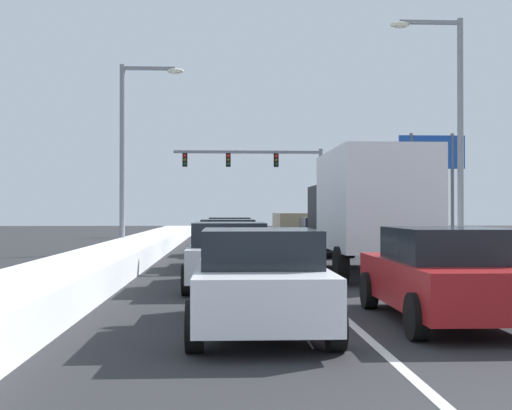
{
  "coord_description": "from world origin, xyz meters",
  "views": [
    {
      "loc": [
        -2.01,
        -4.21,
        1.78
      ],
      "look_at": [
        -0.12,
        36.09,
        2.12
      ],
      "focal_mm": 48.32,
      "sensor_mm": 36.0,
      "label": 1
    }
  ],
  "objects_px": {
    "sedan_charcoal_right_lane_third": "(322,236)",
    "box_truck_right_lane_second": "(366,206)",
    "traffic_light_gantry": "(269,169)",
    "sedan_red_right_lane_nearest": "(445,274)",
    "sedan_gray_center_lane_third": "(228,243)",
    "roadside_sign_right": "(432,164)",
    "street_lamp_right_mid": "(451,117)",
    "suv_tan_right_lane_fourth": "(296,226)",
    "street_lamp_left_mid": "(131,140)",
    "sedan_green_center_lane_fourth": "(229,236)",
    "sedan_white_center_lane_nearest": "(259,279)",
    "sedan_silver_center_lane_second": "(229,255)"
  },
  "relations": [
    {
      "from": "box_truck_right_lane_second",
      "to": "sedan_silver_center_lane_second",
      "type": "relative_size",
      "value": 1.6
    },
    {
      "from": "sedan_silver_center_lane_second",
      "to": "sedan_charcoal_right_lane_third",
      "type": "bearing_deg",
      "value": 71.48
    },
    {
      "from": "sedan_white_center_lane_nearest",
      "to": "sedan_silver_center_lane_second",
      "type": "xyz_separation_m",
      "value": [
        -0.41,
        5.82,
        0.0
      ]
    },
    {
      "from": "sedan_red_right_lane_nearest",
      "to": "traffic_light_gantry",
      "type": "bearing_deg",
      "value": 90.52
    },
    {
      "from": "sedan_white_center_lane_nearest",
      "to": "roadside_sign_right",
      "type": "bearing_deg",
      "value": 67.13
    },
    {
      "from": "traffic_light_gantry",
      "to": "street_lamp_left_mid",
      "type": "xyz_separation_m",
      "value": [
        -7.04,
        -19.91,
        0.01
      ]
    },
    {
      "from": "sedan_charcoal_right_lane_third",
      "to": "street_lamp_left_mid",
      "type": "height_order",
      "value": "street_lamp_left_mid"
    },
    {
      "from": "suv_tan_right_lane_fourth",
      "to": "roadside_sign_right",
      "type": "relative_size",
      "value": 0.89
    },
    {
      "from": "street_lamp_left_mid",
      "to": "roadside_sign_right",
      "type": "xyz_separation_m",
      "value": [
        13.83,
        3.79,
        -0.71
      ]
    },
    {
      "from": "box_truck_right_lane_second",
      "to": "sedan_green_center_lane_fourth",
      "type": "relative_size",
      "value": 1.6
    },
    {
      "from": "suv_tan_right_lane_fourth",
      "to": "traffic_light_gantry",
      "type": "bearing_deg",
      "value": 91.35
    },
    {
      "from": "sedan_red_right_lane_nearest",
      "to": "box_truck_right_lane_second",
      "type": "xyz_separation_m",
      "value": [
        0.42,
        8.09,
        1.14
      ]
    },
    {
      "from": "traffic_light_gantry",
      "to": "sedan_red_right_lane_nearest",
      "type": "bearing_deg",
      "value": -89.48
    },
    {
      "from": "sedan_charcoal_right_lane_third",
      "to": "suv_tan_right_lane_fourth",
      "type": "xyz_separation_m",
      "value": [
        -0.4,
        6.41,
        0.25
      ]
    },
    {
      "from": "sedan_red_right_lane_nearest",
      "to": "street_lamp_right_mid",
      "type": "distance_m",
      "value": 14.84
    },
    {
      "from": "sedan_charcoal_right_lane_third",
      "to": "roadside_sign_right",
      "type": "bearing_deg",
      "value": 40.69
    },
    {
      "from": "sedan_white_center_lane_nearest",
      "to": "sedan_silver_center_lane_second",
      "type": "bearing_deg",
      "value": 93.99
    },
    {
      "from": "suv_tan_right_lane_fourth",
      "to": "sedan_green_center_lane_fourth",
      "type": "height_order",
      "value": "suv_tan_right_lane_fourth"
    },
    {
      "from": "sedan_white_center_lane_nearest",
      "to": "sedan_green_center_lane_fourth",
      "type": "distance_m",
      "value": 17.94
    },
    {
      "from": "sedan_charcoal_right_lane_third",
      "to": "street_lamp_left_mid",
      "type": "distance_m",
      "value": 8.85
    },
    {
      "from": "sedan_gray_center_lane_third",
      "to": "street_lamp_right_mid",
      "type": "xyz_separation_m",
      "value": [
        8.01,
        2.66,
        4.39
      ]
    },
    {
      "from": "sedan_gray_center_lane_third",
      "to": "roadside_sign_right",
      "type": "relative_size",
      "value": 0.82
    },
    {
      "from": "street_lamp_right_mid",
      "to": "suv_tan_right_lane_fourth",
      "type": "bearing_deg",
      "value": 115.64
    },
    {
      "from": "suv_tan_right_lane_fourth",
      "to": "street_lamp_left_mid",
      "type": "height_order",
      "value": "street_lamp_left_mid"
    },
    {
      "from": "street_lamp_left_mid",
      "to": "roadside_sign_right",
      "type": "bearing_deg",
      "value": 15.32
    },
    {
      "from": "sedan_green_center_lane_fourth",
      "to": "sedan_red_right_lane_nearest",
      "type": "bearing_deg",
      "value": -79.17
    },
    {
      "from": "suv_tan_right_lane_fourth",
      "to": "sedan_green_center_lane_fourth",
      "type": "bearing_deg",
      "value": -120.15
    },
    {
      "from": "sedan_gray_center_lane_third",
      "to": "street_lamp_right_mid",
      "type": "distance_m",
      "value": 9.51
    },
    {
      "from": "box_truck_right_lane_second",
      "to": "roadside_sign_right",
      "type": "xyz_separation_m",
      "value": [
        6.03,
        13.67,
        2.12
      ]
    },
    {
      "from": "sedan_green_center_lane_fourth",
      "to": "roadside_sign_right",
      "type": "height_order",
      "value": "roadside_sign_right"
    },
    {
      "from": "sedan_silver_center_lane_second",
      "to": "sedan_gray_center_lane_third",
      "type": "relative_size",
      "value": 1.0
    },
    {
      "from": "sedan_charcoal_right_lane_third",
      "to": "roadside_sign_right",
      "type": "height_order",
      "value": "roadside_sign_right"
    },
    {
      "from": "roadside_sign_right",
      "to": "sedan_charcoal_right_lane_third",
      "type": "bearing_deg",
      "value": -139.31
    },
    {
      "from": "sedan_white_center_lane_nearest",
      "to": "sedan_red_right_lane_nearest",
      "type": "bearing_deg",
      "value": 12.42
    },
    {
      "from": "sedan_red_right_lane_nearest",
      "to": "street_lamp_left_mid",
      "type": "height_order",
      "value": "street_lamp_left_mid"
    },
    {
      "from": "sedan_gray_center_lane_third",
      "to": "sedan_green_center_lane_fourth",
      "type": "bearing_deg",
      "value": 89.07
    },
    {
      "from": "box_truck_right_lane_second",
      "to": "street_lamp_left_mid",
      "type": "xyz_separation_m",
      "value": [
        -7.8,
        9.88,
        2.83
      ]
    },
    {
      "from": "sedan_white_center_lane_nearest",
      "to": "sedan_charcoal_right_lane_third",
      "type": "bearing_deg",
      "value": 78.79
    },
    {
      "from": "suv_tan_right_lane_fourth",
      "to": "traffic_light_gantry",
      "type": "distance_m",
      "value": 15.37
    },
    {
      "from": "sedan_charcoal_right_lane_third",
      "to": "sedan_silver_center_lane_second",
      "type": "relative_size",
      "value": 1.0
    },
    {
      "from": "street_lamp_left_mid",
      "to": "box_truck_right_lane_second",
      "type": "bearing_deg",
      "value": -51.7
    },
    {
      "from": "sedan_green_center_lane_fourth",
      "to": "traffic_light_gantry",
      "type": "relative_size",
      "value": 0.42
    },
    {
      "from": "suv_tan_right_lane_fourth",
      "to": "sedan_white_center_lane_nearest",
      "type": "xyz_separation_m",
      "value": [
        -3.01,
        -23.64,
        -0.25
      ]
    },
    {
      "from": "sedan_white_center_lane_nearest",
      "to": "box_truck_right_lane_second",
      "type": "bearing_deg",
      "value": 68.62
    },
    {
      "from": "sedan_charcoal_right_lane_third",
      "to": "sedan_gray_center_lane_third",
      "type": "relative_size",
      "value": 1.0
    },
    {
      "from": "sedan_silver_center_lane_second",
      "to": "sedan_green_center_lane_fourth",
      "type": "height_order",
      "value": "same"
    },
    {
      "from": "roadside_sign_right",
      "to": "sedan_white_center_lane_nearest",
      "type": "bearing_deg",
      "value": -112.87
    },
    {
      "from": "sedan_charcoal_right_lane_third",
      "to": "box_truck_right_lane_second",
      "type": "bearing_deg",
      "value": -89.91
    },
    {
      "from": "sedan_red_right_lane_nearest",
      "to": "roadside_sign_right",
      "type": "distance_m",
      "value": 22.93
    },
    {
      "from": "box_truck_right_lane_second",
      "to": "traffic_light_gantry",
      "type": "relative_size",
      "value": 0.68
    }
  ]
}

